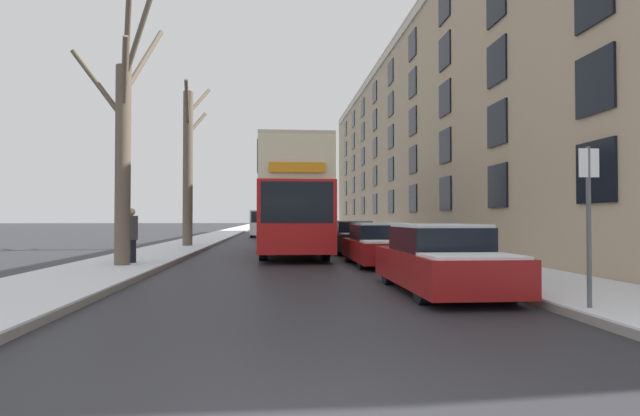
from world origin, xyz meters
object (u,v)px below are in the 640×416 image
parked_car_2 (353,238)px  street_sign_post (589,220)px  parked_car_0 (441,260)px  bare_tree_left_0 (124,143)px  bare_tree_left_1 (188,164)px  oncoming_van (263,223)px  parked_car_1 (379,245)px  pedestrian_left_sidewalk (131,235)px  double_decker_bus (292,196)px

parked_car_2 → street_sign_post: street_sign_post is taller
parked_car_0 → parked_car_2: parked_car_2 is taller
bare_tree_left_0 → bare_tree_left_1: 10.49m
oncoming_van → street_sign_post: bearing=-80.4°
street_sign_post → bare_tree_left_1: bearing=116.4°
parked_car_0 → street_sign_post: bearing=-64.1°
bare_tree_left_0 → parked_car_1: (7.80, 1.03, -3.09)m
bare_tree_left_0 → oncoming_van: size_ratio=1.69×
pedestrian_left_sidewalk → double_decker_bus: bearing=82.3°
bare_tree_left_0 → parked_car_1: bare_tree_left_0 is taller
pedestrian_left_sidewalk → street_sign_post: (9.16, -8.60, 0.49)m
street_sign_post → oncoming_van: bearing=99.6°
double_decker_bus → bare_tree_left_0: bearing=-129.3°
double_decker_bus → pedestrian_left_sidewalk: 7.63m
parked_car_1 → parked_car_2: parked_car_2 is taller
pedestrian_left_sidewalk → street_sign_post: size_ratio=0.70×
bare_tree_left_1 → pedestrian_left_sidewalk: size_ratio=4.62×
bare_tree_left_0 → double_decker_bus: (5.12, 6.26, -1.25)m
bare_tree_left_0 → bare_tree_left_1: bearing=89.6°
parked_car_1 → parked_car_2: size_ratio=1.05×
double_decker_bus → parked_car_1: bearing=-62.9°
parked_car_0 → street_sign_post: 3.23m
bare_tree_left_0 → street_sign_post: size_ratio=3.20×
parked_car_2 → parked_car_1: bearing=-90.0°
parked_car_0 → parked_car_1: (0.00, 6.05, -0.01)m
bare_tree_left_0 → parked_car_0: 9.77m
parked_car_1 → bare_tree_left_1: bearing=129.2°
parked_car_0 → pedestrian_left_sidewalk: size_ratio=2.43×
double_decker_bus → bare_tree_left_1: bearing=140.0°
street_sign_post → bare_tree_left_0: bearing=139.5°
bare_tree_left_0 → parked_car_2: (7.80, 6.62, -3.07)m
parked_car_1 → oncoming_van: bearing=99.9°
bare_tree_left_1 → parked_car_2: bare_tree_left_1 is taller
parked_car_2 → bare_tree_left_0: bearing=-139.7°
bare_tree_left_0 → pedestrian_left_sidewalk: 2.84m
parked_car_1 → parked_car_2: 5.59m
street_sign_post → parked_car_1: bearing=98.8°
parked_car_1 → oncoming_van: 25.34m
oncoming_van → pedestrian_left_sidewalk: oncoming_van is taller
bare_tree_left_0 → double_decker_bus: bare_tree_left_0 is taller
parked_car_1 → pedestrian_left_sidewalk: size_ratio=2.45×
double_decker_bus → parked_car_2: bearing=7.7°
oncoming_van → street_sign_post: (5.70, -33.81, 0.32)m
bare_tree_left_1 → double_decker_bus: size_ratio=0.80×
bare_tree_left_0 → bare_tree_left_1: size_ratio=0.99×
parked_car_2 → parked_car_0: bearing=-90.0°
bare_tree_left_0 → parked_car_0: size_ratio=1.88×
bare_tree_left_0 → pedestrian_left_sidewalk: bearing=89.9°
bare_tree_left_0 → double_decker_bus: 8.18m
parked_car_1 → pedestrian_left_sidewalk: bearing=-178.2°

